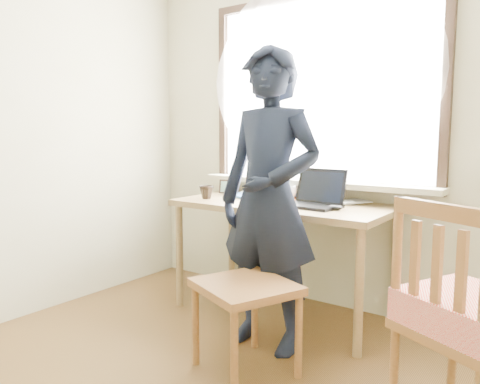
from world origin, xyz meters
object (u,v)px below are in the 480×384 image
Objects in this scene: laptop at (315,198)px; mug_dark at (206,192)px; side_chair at (465,316)px; mug_white at (287,192)px; person at (269,200)px; work_chair at (246,297)px; desk at (283,214)px.

mug_dark is (-0.82, -0.15, -0.01)m from laptop.
mug_white is at bearing 147.12° from side_chair.
person is at bearing -69.02° from mug_white.
laptop reaches higher than side_chair.
side_chair is 0.57× the size of person.
laptop is 3.61× the size of mug_dark.
side_chair is (1.07, -0.73, -0.33)m from laptop.
mug_white is at bearing 110.85° from person.
person reaches higher than side_chair.
work_chair is at bearing -175.76° from side_chair.
work_chair is 0.35× the size of person.
work_chair is at bearing -89.60° from laptop.
side_chair reaches higher than mug_dark.
work_chair is 1.07m from side_chair.
laptop is 0.37× the size of side_chair.
person is (0.75, -0.31, 0.04)m from mug_dark.
mug_white is 0.08× the size of person.
mug_dark reaches higher than work_chair.
mug_dark is at bearing 162.96° from side_chair.
laptop reaches higher than mug_dark.
mug_white is at bearing 108.99° from desk.
desk is at bearing 150.39° from side_chair.
mug_white reaches higher than work_chair.
desk is 1.54m from side_chair.
mug_dark is 1.14m from work_chair.
work_chair is (0.31, -0.97, -0.44)m from mug_white.
laptop is at bearing -6.13° from desk.
person reaches higher than desk.
desk reaches higher than work_chair.
mug_dark is 0.06× the size of person.
work_chair is at bearing -72.09° from mug_white.
desk is 0.93m from work_chair.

